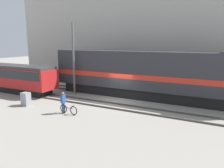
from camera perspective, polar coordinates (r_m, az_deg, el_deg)
ground_plane at (r=21.12m, az=1.10°, el=-4.52°), size 120.00×120.00×0.00m
track_near at (r=19.67m, az=-1.07°, el=-5.48°), size 60.00×1.50×0.14m
track_far at (r=23.35m, az=3.91°, el=-2.84°), size 60.00×1.50×0.14m
building_backdrop at (r=30.44m, az=10.46°, el=12.07°), size 40.59×6.00×12.61m
freight_locomotive at (r=22.14m, az=9.11°, el=2.64°), size 19.97×3.04×5.33m
streetcar at (r=27.69m, az=-25.09°, el=1.89°), size 12.30×2.54×3.07m
bicycle at (r=17.77m, az=-11.29°, el=-6.54°), size 1.76×0.44×0.77m
person at (r=17.73m, az=-12.65°, el=-4.20°), size 0.24×0.37×1.77m
utility_pole_left at (r=23.61m, az=-10.01°, el=6.38°), size 0.22×0.22×7.63m
signal_box at (r=21.02m, az=-21.58°, el=-3.69°), size 0.70×0.60×1.20m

